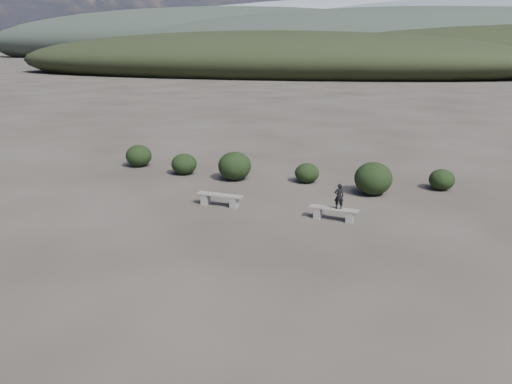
% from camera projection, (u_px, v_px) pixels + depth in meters
% --- Properties ---
extents(ground, '(1200.00, 1200.00, 0.00)m').
position_uv_depth(ground, '(201.00, 263.00, 13.74)').
color(ground, '#322C27').
rests_on(ground, ground).
extents(bench_left, '(1.81, 0.51, 0.45)m').
position_uv_depth(bench_left, '(220.00, 199.00, 18.57)').
color(bench_left, gray).
rests_on(bench_left, ground).
extents(bench_right, '(1.73, 0.55, 0.43)m').
position_uv_depth(bench_right, '(334.00, 213.00, 17.06)').
color(bench_right, gray).
rests_on(bench_right, ground).
extents(seated_person, '(0.37, 0.30, 0.88)m').
position_uv_depth(seated_person, '(339.00, 196.00, 16.83)').
color(seated_person, black).
rests_on(seated_person, bench_right).
extents(shrub_a, '(1.18, 1.18, 0.97)m').
position_uv_depth(shrub_a, '(184.00, 164.00, 23.10)').
color(shrub_a, black).
rests_on(shrub_a, ground).
extents(shrub_b, '(1.47, 1.47, 1.26)m').
position_uv_depth(shrub_b, '(235.00, 166.00, 22.10)').
color(shrub_b, black).
rests_on(shrub_b, ground).
extents(shrub_c, '(1.06, 1.06, 0.85)m').
position_uv_depth(shrub_c, '(307.00, 173.00, 21.71)').
color(shrub_c, black).
rests_on(shrub_c, ground).
extents(shrub_d, '(1.50, 1.50, 1.32)m').
position_uv_depth(shrub_d, '(373.00, 178.00, 19.90)').
color(shrub_d, black).
rests_on(shrub_d, ground).
extents(shrub_e, '(1.04, 1.04, 0.87)m').
position_uv_depth(shrub_e, '(442.00, 180.00, 20.60)').
color(shrub_e, black).
rests_on(shrub_e, ground).
extents(shrub_f, '(1.26, 1.26, 1.07)m').
position_uv_depth(shrub_f, '(139.00, 156.00, 24.59)').
color(shrub_f, black).
rests_on(shrub_f, ground).
extents(mountain_ridges, '(500.00, 400.00, 56.00)m').
position_uv_depth(mountain_ridges, '(390.00, 37.00, 324.65)').
color(mountain_ridges, black).
rests_on(mountain_ridges, ground).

